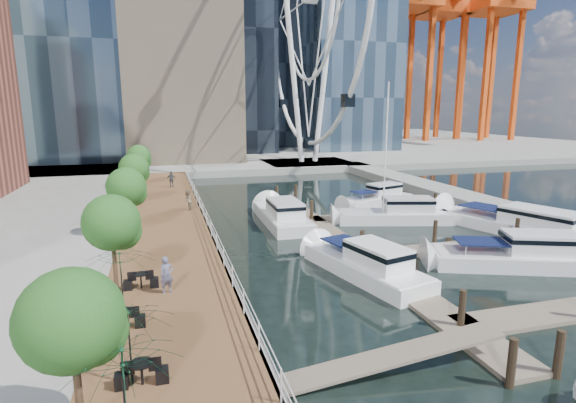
# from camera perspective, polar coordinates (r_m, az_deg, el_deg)

# --- Properties ---
(ground) EXTENTS (520.00, 520.00, 0.00)m
(ground) POSITION_cam_1_polar(r_m,az_deg,el_deg) (21.56, 11.13, -14.27)
(ground) COLOR black
(ground) RESTS_ON ground
(boardwalk) EXTENTS (6.00, 60.00, 1.00)m
(boardwalk) POSITION_cam_1_polar(r_m,az_deg,el_deg) (33.38, -15.18, -4.15)
(boardwalk) COLOR brown
(boardwalk) RESTS_ON ground
(seawall) EXTENTS (0.25, 60.00, 1.00)m
(seawall) POSITION_cam_1_polar(r_m,az_deg,el_deg) (33.52, -10.04, -3.85)
(seawall) COLOR #595954
(seawall) RESTS_ON ground
(land_far) EXTENTS (200.00, 114.00, 1.00)m
(land_far) POSITION_cam_1_polar(r_m,az_deg,el_deg) (119.86, -11.54, 7.15)
(land_far) COLOR gray
(land_far) RESTS_ON ground
(breakwater) EXTENTS (4.00, 60.00, 1.00)m
(breakwater) POSITION_cam_1_polar(r_m,az_deg,el_deg) (48.02, 21.78, 0.17)
(breakwater) COLOR gray
(breakwater) RESTS_ON ground
(pier) EXTENTS (14.00, 12.00, 1.00)m
(pier) POSITION_cam_1_polar(r_m,az_deg,el_deg) (73.47, 2.59, 4.69)
(pier) COLOR gray
(pier) RESTS_ON ground
(railing) EXTENTS (0.10, 60.00, 1.05)m
(railing) POSITION_cam_1_polar(r_m,az_deg,el_deg) (33.26, -10.28, -2.16)
(railing) COLOR white
(railing) RESTS_ON boardwalk
(floating_docks) EXTENTS (16.00, 34.00, 2.60)m
(floating_docks) POSITION_cam_1_polar(r_m,az_deg,el_deg) (33.27, 15.69, -4.25)
(floating_docks) COLOR #6D6051
(floating_docks) RESTS_ON ground
(port_cranes) EXTENTS (40.00, 52.00, 38.00)m
(port_cranes) POSITION_cam_1_polar(r_m,az_deg,el_deg) (136.89, 19.03, 15.46)
(port_cranes) COLOR #D84C14
(port_cranes) RESTS_ON ground
(street_trees) EXTENTS (2.60, 42.60, 4.60)m
(street_trees) POSITION_cam_1_polar(r_m,az_deg,el_deg) (31.68, -19.85, 1.75)
(street_trees) COLOR #3F2B1C
(street_trees) RESTS_ON ground
(cafe_tables) EXTENTS (2.50, 13.70, 0.74)m
(cafe_tables) POSITION_cam_1_polar(r_m,az_deg,el_deg) (17.20, -19.23, -16.65)
(cafe_tables) COLOR black
(cafe_tables) RESTS_ON ground
(yacht_foreground) EXTENTS (11.41, 6.80, 2.15)m
(yacht_foreground) POSITION_cam_1_polar(r_m,az_deg,el_deg) (30.73, 27.19, -7.41)
(yacht_foreground) COLOR silver
(yacht_foreground) RESTS_ON ground
(pedestrian_near) EXTENTS (0.75, 0.63, 1.75)m
(pedestrian_near) POSITION_cam_1_polar(r_m,az_deg,el_deg) (21.61, -15.15, -9.01)
(pedestrian_near) COLOR #53546F
(pedestrian_near) RESTS_ON boardwalk
(pedestrian_mid) EXTENTS (0.88, 0.99, 1.68)m
(pedestrian_mid) POSITION_cam_1_polar(r_m,az_deg,el_deg) (38.70, -12.63, 0.16)
(pedestrian_mid) COLOR #826E59
(pedestrian_mid) RESTS_ON boardwalk
(pedestrian_far) EXTENTS (1.09, 0.62, 1.74)m
(pedestrian_far) POSITION_cam_1_polar(r_m,az_deg,el_deg) (50.59, -14.58, 2.75)
(pedestrian_far) COLOR #373D45
(pedestrian_far) RESTS_ON boardwalk
(moored_yachts) EXTENTS (22.50, 35.94, 11.50)m
(moored_yachts) POSITION_cam_1_polar(r_m,az_deg,el_deg) (36.40, 14.86, -3.65)
(moored_yachts) COLOR silver
(moored_yachts) RESTS_ON ground
(cafe_seating) EXTENTS (4.18, 12.00, 2.72)m
(cafe_seating) POSITION_cam_1_polar(r_m,az_deg,el_deg) (15.93, -20.04, -15.33)
(cafe_seating) COLOR #0F371F
(cafe_seating) RESTS_ON ground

